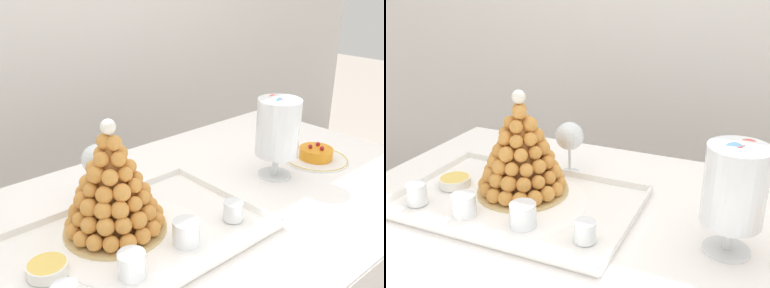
# 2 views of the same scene
# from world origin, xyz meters

# --- Properties ---
(buffet_table) EXTENTS (1.48, 0.89, 0.76)m
(buffet_table) POSITION_xyz_m (0.00, 0.00, 0.64)
(buffet_table) COLOR brown
(buffet_table) RESTS_ON ground_plane
(serving_tray) EXTENTS (0.61, 0.40, 0.02)m
(serving_tray) POSITION_xyz_m (-0.27, -0.03, 0.76)
(serving_tray) COLOR white
(serving_tray) RESTS_ON buffet_table
(croquembouche) EXTENTS (0.25, 0.25, 0.28)m
(croquembouche) POSITION_xyz_m (-0.28, 0.03, 0.87)
(croquembouche) COLOR tan
(croquembouche) RESTS_ON serving_tray
(dessert_cup_left) EXTENTS (0.05, 0.05, 0.06)m
(dessert_cup_left) POSITION_xyz_m (-0.49, -0.14, 0.79)
(dessert_cup_left) COLOR silver
(dessert_cup_left) RESTS_ON serving_tray
(dessert_cup_mid_left) EXTENTS (0.06, 0.06, 0.06)m
(dessert_cup_mid_left) POSITION_xyz_m (-0.35, -0.14, 0.79)
(dessert_cup_mid_left) COLOR silver
(dessert_cup_mid_left) RESTS_ON serving_tray
(dessert_cup_centre) EXTENTS (0.06, 0.06, 0.06)m
(dessert_cup_centre) POSITION_xyz_m (-0.19, -0.13, 0.79)
(dessert_cup_centre) COLOR silver
(dessert_cup_centre) RESTS_ON serving_tray
(dessert_cup_mid_right) EXTENTS (0.05, 0.05, 0.05)m
(dessert_cup_mid_right) POSITION_xyz_m (-0.04, -0.13, 0.79)
(dessert_cup_mid_right) COLOR silver
(dessert_cup_mid_right) RESTS_ON serving_tray
(creme_brulee_ramekin) EXTENTS (0.09, 0.09, 0.02)m
(creme_brulee_ramekin) POSITION_xyz_m (-0.47, -0.02, 0.78)
(creme_brulee_ramekin) COLOR white
(creme_brulee_ramekin) RESTS_ON serving_tray
(macaron_goblet) EXTENTS (0.13, 0.13, 0.25)m
(macaron_goblet) POSITION_xyz_m (0.25, -0.03, 0.91)
(macaron_goblet) COLOR white
(macaron_goblet) RESTS_ON buffet_table
(wine_glass) EXTENTS (0.08, 0.08, 0.16)m
(wine_glass) POSITION_xyz_m (-0.22, 0.20, 0.87)
(wine_glass) COLOR silver
(wine_glass) RESTS_ON buffet_table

